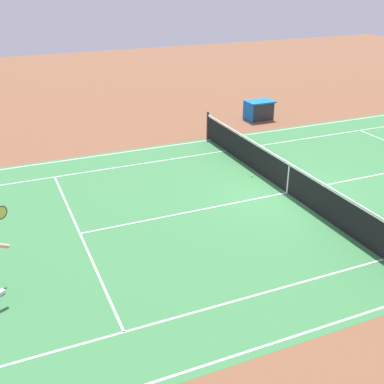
{
  "coord_description": "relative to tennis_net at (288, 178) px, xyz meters",
  "views": [
    {
      "loc": [
        8.09,
        11.29,
        6.31
      ],
      "look_at": [
        3.45,
        0.57,
        0.9
      ],
      "focal_mm": 45.38,
      "sensor_mm": 36.0,
      "label": 1
    }
  ],
  "objects": [
    {
      "name": "equipment_cart_tarped",
      "position": [
        -3.28,
        -7.3,
        -0.05
      ],
      "size": [
        1.25,
        0.84,
        0.85
      ],
      "color": "#2D2D33",
      "rests_on": "ground_plane"
    },
    {
      "name": "ground_plane",
      "position": [
        0.0,
        0.0,
        -0.49
      ],
      "size": [
        60.0,
        60.0,
        0.0
      ],
      "primitive_type": "plane",
      "color": "brown"
    },
    {
      "name": "tennis_net",
      "position": [
        0.0,
        0.0,
        0.0
      ],
      "size": [
        0.1,
        11.7,
        1.08
      ],
      "color": "#2D2D33",
      "rests_on": "ground_plane"
    },
    {
      "name": "tennis_ball",
      "position": [
        0.38,
        -1.54,
        -0.46
      ],
      "size": [
        0.07,
        0.07,
        0.07
      ],
      "primitive_type": "sphere",
      "color": "#CCE01E",
      "rests_on": "ground_plane"
    },
    {
      "name": "court_line_markings",
      "position": [
        0.0,
        0.0,
        -0.49
      ],
      "size": [
        23.85,
        11.05,
        0.01
      ],
      "color": "white",
      "rests_on": "ground_plane"
    },
    {
      "name": "court_slab",
      "position": [
        0.0,
        0.0,
        -0.49
      ],
      "size": [
        24.2,
        11.4,
        0.0
      ],
      "primitive_type": "cube",
      "color": "#387A42",
      "rests_on": "ground_plane"
    }
  ]
}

